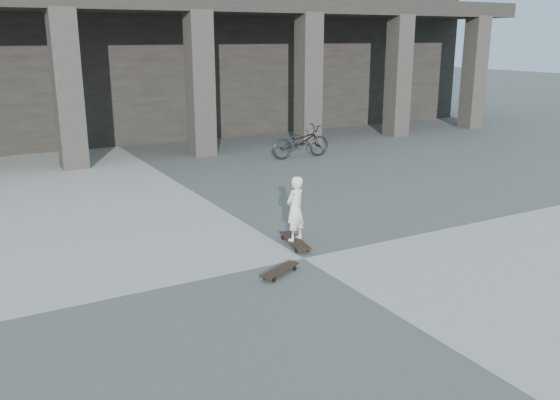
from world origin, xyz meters
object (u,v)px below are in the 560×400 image
skateboard_spare (280,270)px  child (295,209)px  longboard (295,241)px  bicycle (301,142)px

skateboard_spare → child: size_ratio=0.70×
longboard → child: child is taller
bicycle → skateboard_spare: bearing=150.2°
longboard → skateboard_spare: longboard is taller
longboard → skateboard_spare: bearing=150.2°
child → bicycle: 7.25m
skateboard_spare → bicycle: (4.66, 7.11, 0.39)m
skateboard_spare → bicycle: bicycle is taller
bicycle → longboard: bearing=151.5°
longboard → bicycle: (3.83, 6.15, 0.38)m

